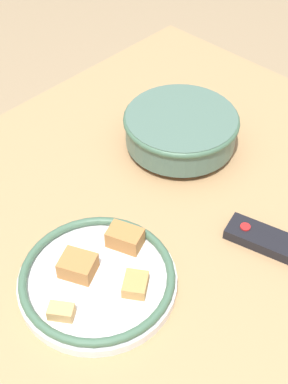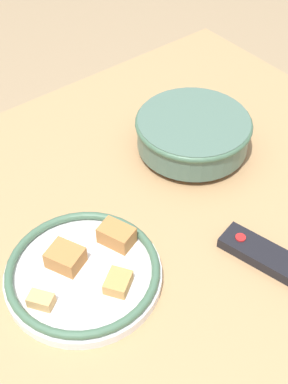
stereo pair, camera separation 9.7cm
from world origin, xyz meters
TOP-DOWN VIEW (x-y plane):
  - dining_table at (0.00, 0.00)m, footprint 1.32×0.95m
  - noodle_bowl at (-0.28, -0.12)m, footprint 0.23×0.23m
  - food_plate at (0.07, 0.02)m, footprint 0.26×0.26m
  - tv_remote at (-0.19, 0.19)m, footprint 0.10×0.20m

SIDE VIEW (x-z plane):
  - dining_table at x=0.00m, z-range 0.28..1.01m
  - tv_remote at x=-0.19m, z-range 0.73..0.75m
  - food_plate at x=0.07m, z-range 0.72..0.77m
  - noodle_bowl at x=-0.28m, z-range 0.74..0.82m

